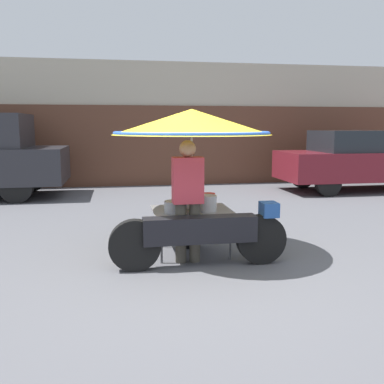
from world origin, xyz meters
TOP-DOWN VIEW (x-y plane):
  - ground_plane at (0.00, 0.00)m, footprint 36.00×36.00m
  - shopfront_building at (0.00, 8.77)m, footprint 28.00×2.06m
  - vendor_motorcycle_cart at (-0.00, 0.86)m, footprint 2.21×2.10m
  - vendor_person at (-0.11, 0.56)m, footprint 0.38×0.22m
  - parked_car at (5.48, 5.79)m, footprint 4.51×1.76m

SIDE VIEW (x-z plane):
  - ground_plane at x=0.00m, z-range 0.00..0.00m
  - parked_car at x=5.48m, z-range 0.02..1.62m
  - vendor_person at x=-0.11m, z-range 0.09..1.64m
  - vendor_motorcycle_cart at x=0.00m, z-range 0.57..2.51m
  - shopfront_building at x=0.00m, z-range -0.01..3.52m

